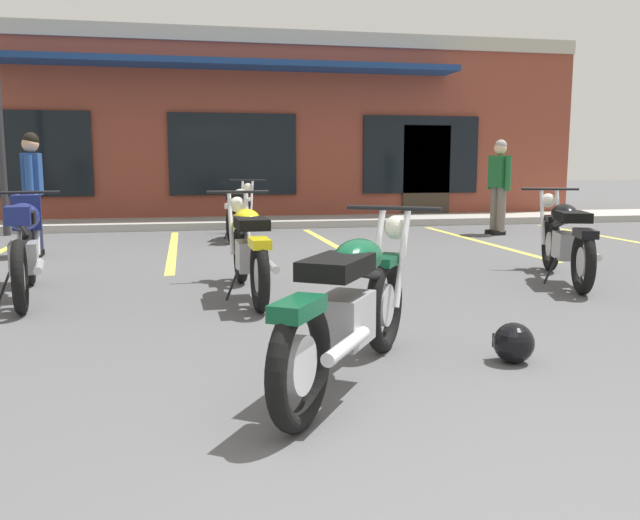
{
  "coord_description": "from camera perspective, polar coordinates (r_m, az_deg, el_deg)",
  "views": [
    {
      "loc": [
        -1.02,
        -1.75,
        1.27
      ],
      "look_at": [
        -0.05,
        3.03,
        0.55
      ],
      "focal_mm": 37.14,
      "sensor_mm": 36.0,
      "label": 1
    }
  ],
  "objects": [
    {
      "name": "helmet_on_pavement",
      "position": [
        4.43,
        16.34,
        -6.86
      ],
      "size": [
        0.26,
        0.26,
        0.26
      ],
      "color": "black",
      "rests_on": "ground_plane"
    },
    {
      "name": "motorcycle_silver_naked",
      "position": [
        6.35,
        -6.15,
        1.04
      ],
      "size": [
        0.66,
        2.11,
        0.98
      ],
      "color": "black",
      "rests_on": "ground_plane"
    },
    {
      "name": "motorcycle_red_sportbike",
      "position": [
        6.89,
        -24.11,
        1.48
      ],
      "size": [
        0.76,
        2.1,
        0.98
      ],
      "color": "black",
      "rests_on": "ground_plane"
    },
    {
      "name": "motorcycle_foreground_classic",
      "position": [
        3.8,
        2.73,
        -3.87
      ],
      "size": [
        1.39,
        1.85,
        0.98
      ],
      "color": "black",
      "rests_on": "ground_plane"
    },
    {
      "name": "ground_plane",
      "position": [
        5.8,
        -1.11,
        -4.25
      ],
      "size": [
        80.0,
        80.0,
        0.0
      ],
      "primitive_type": "plane",
      "color": "#515154"
    },
    {
      "name": "sidewalk_kerb",
      "position": [
        13.67,
        -7.19,
        3.27
      ],
      "size": [
        22.0,
        1.8,
        0.14
      ],
      "primitive_type": "cube",
      "color": "#A8A59E",
      "rests_on": "ground_plane"
    },
    {
      "name": "person_by_back_row",
      "position": [
        9.8,
        -23.5,
        5.82
      ],
      "size": [
        0.29,
        0.6,
        1.68
      ],
      "color": "black",
      "rests_on": "ground_plane"
    },
    {
      "name": "brick_storefront_building",
      "position": [
        17.3,
        -8.26,
        10.77
      ],
      "size": [
        15.64,
        7.0,
        4.04
      ],
      "color": "brown",
      "rests_on": "ground_plane"
    },
    {
      "name": "painted_stall_lines",
      "position": [
        10.11,
        -5.63,
        1.13
      ],
      "size": [
        12.33,
        4.8,
        0.01
      ],
      "color": "#DBCC4C",
      "rests_on": "ground_plane"
    },
    {
      "name": "motorcycle_green_cafe_racer",
      "position": [
        11.33,
        -6.93,
        4.22
      ],
      "size": [
        0.84,
        2.07,
        0.98
      ],
      "color": "black",
      "rests_on": "ground_plane"
    },
    {
      "name": "motorcycle_blue_standard",
      "position": [
        7.57,
        20.41,
        1.73
      ],
      "size": [
        0.99,
        2.04,
        0.98
      ],
      "color": "black",
      "rests_on": "ground_plane"
    },
    {
      "name": "person_in_shorts_foreground",
      "position": [
        12.2,
        15.17,
        6.58
      ],
      "size": [
        0.32,
        0.61,
        1.68
      ],
      "color": "black",
      "rests_on": "ground_plane"
    }
  ]
}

